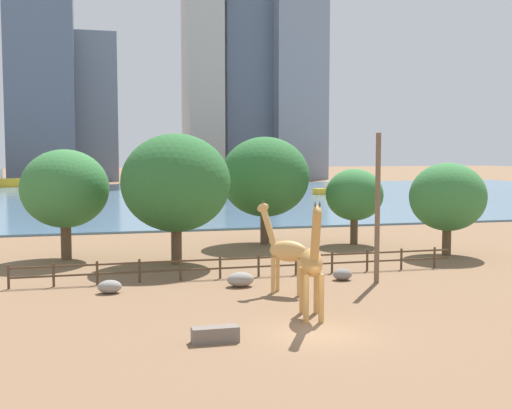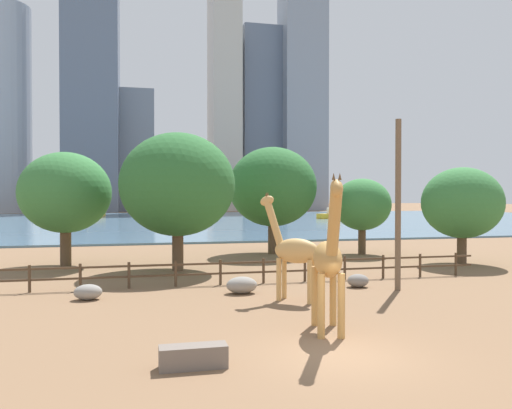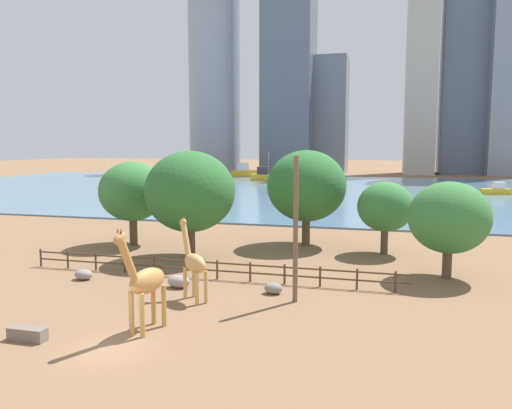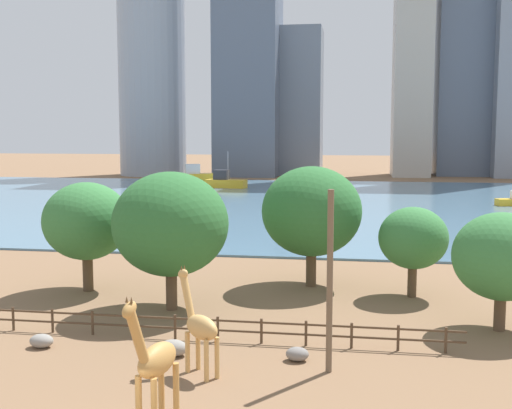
% 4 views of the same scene
% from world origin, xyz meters
% --- Properties ---
extents(ground_plane, '(400.00, 400.00, 0.00)m').
position_xyz_m(ground_plane, '(0.00, 80.00, 0.00)').
color(ground_plane, brown).
extents(harbor_water, '(180.00, 86.00, 0.20)m').
position_xyz_m(harbor_water, '(0.00, 77.00, 0.10)').
color(harbor_water, slate).
rests_on(harbor_water, ground).
extents(giraffe_tall, '(2.54, 2.29, 4.76)m').
position_xyz_m(giraffe_tall, '(0.88, 7.43, 2.21)').
color(giraffe_tall, tan).
rests_on(giraffe_tall, ground).
extents(giraffe_companion, '(1.40, 3.42, 5.26)m').
position_xyz_m(giraffe_companion, '(0.50, 2.26, 2.46)').
color(giraffe_companion, '#C18C47').
rests_on(giraffe_companion, ground).
extents(utility_pole, '(0.28, 0.28, 8.27)m').
position_xyz_m(utility_pole, '(6.54, 8.62, 4.14)').
color(utility_pole, brown).
rests_on(utility_pole, ground).
extents(boulder_near_fence, '(1.21, 0.91, 0.68)m').
position_xyz_m(boulder_near_fence, '(-7.85, 9.64, 0.34)').
color(boulder_near_fence, gray).
rests_on(boulder_near_fence, ground).
extents(boulder_by_pole, '(1.46, 1.04, 0.78)m').
position_xyz_m(boulder_by_pole, '(-0.99, 9.53, 0.39)').
color(boulder_by_pole, gray).
rests_on(boulder_by_pole, ground).
extents(boulder_small, '(1.09, 0.87, 0.65)m').
position_xyz_m(boulder_small, '(5.01, 9.80, 0.33)').
color(boulder_small, gray).
rests_on(boulder_small, ground).
extents(feeding_trough, '(1.80, 0.60, 0.60)m').
position_xyz_m(feeding_trough, '(-4.22, -0.10, 0.30)').
color(feeding_trough, '#72665B').
rests_on(feeding_trough, ground).
extents(enclosure_fence, '(26.12, 0.14, 1.30)m').
position_xyz_m(enclosure_fence, '(-0.20, 12.00, 0.76)').
color(enclosure_fence, '#4C3826').
rests_on(enclosure_fence, ground).
extents(tree_left_large, '(7.00, 7.00, 8.42)m').
position_xyz_m(tree_left_large, '(-3.39, 17.38, 5.26)').
color(tree_left_large, brown).
rests_on(tree_left_large, ground).
extents(tree_center_broad, '(5.83, 5.83, 7.42)m').
position_xyz_m(tree_center_broad, '(-10.36, 20.99, 4.77)').
color(tree_center_broad, brown).
rests_on(tree_center_broad, ground).
extents(tree_right_tall, '(6.94, 6.94, 8.42)m').
position_xyz_m(tree_right_tall, '(4.54, 24.71, 5.28)').
color(tree_right_tall, brown).
rests_on(tree_right_tall, ground).
extents(tree_left_small, '(4.50, 4.50, 5.93)m').
position_xyz_m(tree_left_small, '(11.30, 22.86, 3.88)').
color(tree_left_small, brown).
rests_on(tree_left_small, ground).
extents(tree_right_small, '(5.29, 5.29, 6.49)m').
position_xyz_m(tree_right_small, '(15.42, 16.17, 4.10)').
color(tree_right_small, brown).
rests_on(tree_right_small, ground).
extents(boat_ferry, '(7.99, 3.91, 6.89)m').
position_xyz_m(boat_ferry, '(-17.41, 99.78, 1.35)').
color(boat_ferry, gold).
rests_on(boat_ferry, harbor_water).
extents(boat_sailboat, '(5.20, 2.91, 2.16)m').
position_xyz_m(boat_sailboat, '(29.96, 77.14, 0.93)').
color(boat_sailboat, gold).
rests_on(boat_sailboat, harbor_water).
extents(boat_tug, '(9.04, 6.02, 3.75)m').
position_xyz_m(boat_tug, '(-26.57, 113.51, 1.47)').
color(boat_tug, gold).
rests_on(boat_tug, harbor_water).
extents(skyline_tower_needle, '(14.99, 12.85, 36.34)m').
position_xyz_m(skyline_tower_needle, '(-9.26, 143.61, 18.17)').
color(skyline_tower_needle, slate).
rests_on(skyline_tower_needle, ground).
extents(skyline_block_central, '(8.82, 15.03, 90.25)m').
position_xyz_m(skyline_block_central, '(20.01, 142.36, 45.12)').
color(skyline_block_central, '#B7B2A8').
rests_on(skyline_block_central, ground).
extents(skyline_tower_glass, '(13.76, 11.74, 87.64)m').
position_xyz_m(skyline_tower_glass, '(45.51, 141.34, 43.82)').
color(skyline_tower_glass, gray).
rests_on(skyline_tower_glass, ground).
extents(skyline_block_right, '(15.16, 15.35, 79.72)m').
position_xyz_m(skyline_block_right, '(-19.33, 137.02, 39.86)').
color(skyline_block_right, slate).
rests_on(skyline_block_right, ground).
extents(skyline_tower_short, '(16.42, 14.07, 59.12)m').
position_xyz_m(skyline_tower_short, '(34.47, 147.46, 29.56)').
color(skyline_tower_short, slate).
rests_on(skyline_tower_short, ground).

